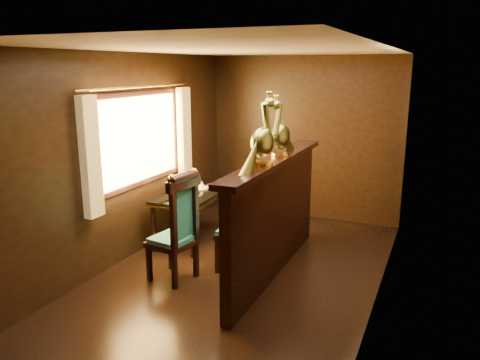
{
  "coord_description": "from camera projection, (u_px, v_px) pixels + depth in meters",
  "views": [
    {
      "loc": [
        1.99,
        -4.46,
        2.34
      ],
      "look_at": [
        -0.12,
        0.34,
        1.06
      ],
      "focal_mm": 35.0,
      "sensor_mm": 36.0,
      "label": 1
    }
  ],
  "objects": [
    {
      "name": "ground",
      "position": [
        238.0,
        278.0,
        5.3
      ],
      "size": [
        5.0,
        5.0,
        0.0
      ],
      "primitive_type": "plane",
      "color": "black",
      "rests_on": "ground"
    },
    {
      "name": "room_shell",
      "position": [
        231.0,
        139.0,
        4.97
      ],
      "size": [
        3.04,
        5.04,
        2.52
      ],
      "color": "black",
      "rests_on": "ground"
    },
    {
      "name": "partition",
      "position": [
        274.0,
        214.0,
        5.27
      ],
      "size": [
        0.26,
        2.7,
        1.36
      ],
      "color": "black",
      "rests_on": "ground"
    },
    {
      "name": "dining_table",
      "position": [
        190.0,
        198.0,
        6.28
      ],
      "size": [
        0.74,
        1.17,
        0.88
      ],
      "rotation": [
        0.0,
        0.0,
        0.04
      ],
      "color": "black",
      "rests_on": "ground"
    },
    {
      "name": "chair_left",
      "position": [
        180.0,
        225.0,
        5.07
      ],
      "size": [
        0.52,
        0.54,
        1.27
      ],
      "rotation": [
        0.0,
        0.0,
        -0.16
      ],
      "color": "black",
      "rests_on": "ground"
    },
    {
      "name": "chair_right",
      "position": [
        248.0,
        215.0,
        5.37
      ],
      "size": [
        0.51,
        0.54,
        1.28
      ],
      "rotation": [
        0.0,
        0.0,
        0.12
      ],
      "color": "black",
      "rests_on": "ground"
    },
    {
      "name": "peacock_left",
      "position": [
        263.0,
        129.0,
        4.66
      ],
      "size": [
        0.23,
        0.61,
        0.73
      ],
      "primitive_type": null,
      "color": "#1C5531",
      "rests_on": "partition"
    },
    {
      "name": "peacock_right",
      "position": [
        281.0,
        125.0,
        5.16
      ],
      "size": [
        0.22,
        0.58,
        0.68
      ],
      "primitive_type": null,
      "color": "#1C5531",
      "rests_on": "partition"
    }
  ]
}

